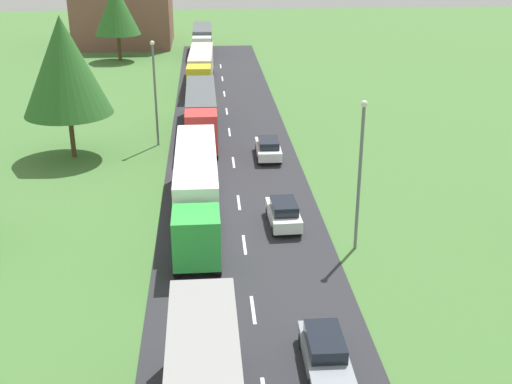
% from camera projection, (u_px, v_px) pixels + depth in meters
% --- Properties ---
extents(road, '(10.00, 140.00, 0.06)m').
position_uv_depth(road, '(251.00, 292.00, 31.98)').
color(road, '#2B2B30').
rests_on(road, ground).
extents(lane_marking_centre, '(0.16, 120.32, 0.01)m').
position_uv_depth(lane_marking_centre, '(258.00, 345.00, 27.87)').
color(lane_marking_centre, white).
rests_on(lane_marking_centre, road).
extents(truck_second, '(2.58, 15.00, 3.79)m').
position_uv_depth(truck_second, '(196.00, 185.00, 39.16)').
color(truck_second, green).
rests_on(truck_second, road).
extents(truck_third, '(2.56, 14.39, 3.55)m').
position_uv_depth(truck_third, '(201.00, 111.00, 55.12)').
color(truck_third, red).
rests_on(truck_third, road).
extents(truck_fourth, '(2.91, 14.99, 3.61)m').
position_uv_depth(truck_fourth, '(201.00, 67.00, 71.85)').
color(truck_fourth, yellow).
rests_on(truck_fourth, road).
extents(truck_fifth, '(2.62, 12.79, 3.66)m').
position_uv_depth(truck_fifth, '(203.00, 39.00, 89.26)').
color(truck_fifth, white).
rests_on(truck_fifth, road).
extents(car_second, '(1.77, 4.36, 1.46)m').
position_uv_depth(car_second, '(325.00, 352.00, 26.15)').
color(car_second, '#8C939E').
rests_on(car_second, road).
extents(car_third, '(1.83, 4.03, 1.61)m').
position_uv_depth(car_third, '(284.00, 213.00, 38.62)').
color(car_third, white).
rests_on(car_third, road).
extents(car_fourth, '(1.87, 4.35, 1.53)m').
position_uv_depth(car_fourth, '(268.00, 148.00, 49.95)').
color(car_fourth, white).
rests_on(car_fourth, road).
extents(lamppost_second, '(0.36, 0.36, 8.45)m').
position_uv_depth(lamppost_second, '(360.00, 169.00, 34.54)').
color(lamppost_second, slate).
rests_on(lamppost_second, ground).
extents(lamppost_third, '(0.36, 0.36, 8.45)m').
position_uv_depth(lamppost_third, '(155.00, 88.00, 51.56)').
color(lamppost_third, slate).
rests_on(lamppost_third, ground).
extents(tree_pine, '(6.65, 6.65, 10.74)m').
position_uv_depth(tree_pine, '(64.00, 66.00, 48.01)').
color(tree_pine, '#513823').
rests_on(tree_pine, ground).
extents(tree_elm, '(5.89, 5.89, 9.90)m').
position_uv_depth(tree_elm, '(116.00, 9.00, 83.86)').
color(tree_elm, '#513823').
rests_on(tree_elm, ground).
extents(distant_building, '(13.82, 13.22, 9.96)m').
position_uv_depth(distant_building, '(124.00, 10.00, 96.41)').
color(distant_building, brown).
rests_on(distant_building, ground).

